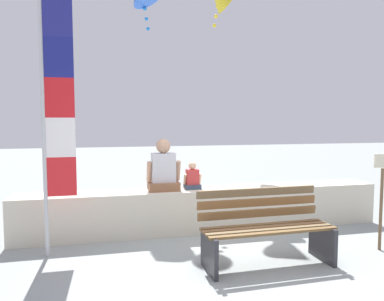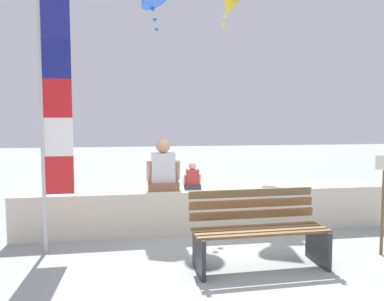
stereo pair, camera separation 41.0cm
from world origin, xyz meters
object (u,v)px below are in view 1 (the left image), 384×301
object	(u,v)px
park_bench	(265,230)
person_child	(192,178)
sign_post	(382,193)
flag_banner	(54,109)
person_adult	(163,170)

from	to	relation	value
park_bench	person_child	distance (m)	1.66
sign_post	flag_banner	bearing A→B (deg)	169.21
person_adult	sign_post	bearing A→B (deg)	-28.20
person_adult	park_bench	bearing A→B (deg)	-56.61
person_adult	sign_post	xyz separation A→B (m)	(2.68, -1.44, -0.20)
park_bench	person_adult	size ratio (longest dim) A/B	2.03
person_adult	sign_post	world-z (taller)	person_adult
park_bench	person_adult	distance (m)	1.90
person_child	flag_banner	xyz separation A→B (m)	(-1.93, -0.65, 1.04)
person_adult	person_child	distance (m)	0.48
park_bench	person_child	size ratio (longest dim) A/B	3.77
person_child	park_bench	bearing A→B (deg)	-70.27
park_bench	flag_banner	world-z (taller)	flag_banner
person_adult	person_child	world-z (taller)	person_adult
sign_post	person_adult	bearing A→B (deg)	151.80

